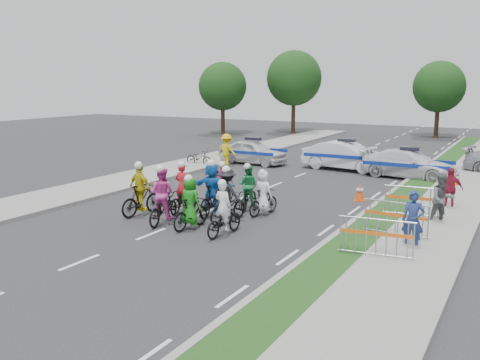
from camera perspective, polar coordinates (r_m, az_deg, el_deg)
The scene contains 31 objects.
ground at distance 16.83m, azimuth -9.44°, elevation -5.72°, with size 90.00×90.00×0.00m, color #28282B.
curb_right at distance 18.90m, azimuth 12.67°, elevation -3.84°, with size 0.20×60.00×0.12m, color gray.
grass_strip at distance 18.72m, azimuth 14.73°, elevation -4.08°, with size 1.20×60.00×0.11m, color #144015.
sidewalk_right at distance 18.39m, azimuth 20.18°, elevation -4.62°, with size 2.40×60.00×0.13m, color gray.
sidewalk_left at distance 24.64m, azimuth -14.16°, elevation -0.55°, with size 3.00×60.00×0.13m, color gray.
rider_0 at distance 16.35m, azimuth -1.75°, elevation -3.93°, with size 0.73×1.77×1.76m.
rider_1 at distance 17.07m, azimuth -5.32°, elevation -2.96°, with size 0.79×1.73×1.78m.
rider_2 at distance 17.82m, azimuth -8.27°, elevation -2.32°, with size 1.03×2.05×2.00m.
rider_3 at distance 19.01m, azimuth -10.52°, elevation -1.56°, with size 1.02×1.90×1.94m.
rider_4 at distance 17.82m, azimuth -1.35°, elevation -2.19°, with size 1.13×1.95×1.93m.
rider_5 at distance 18.62m, azimuth -2.95°, elevation -1.34°, with size 1.63×1.95×2.02m.
rider_6 at distance 19.32m, azimuth -6.08°, elevation -1.62°, with size 0.78×1.88×1.87m.
rider_7 at distance 18.76m, azimuth 2.48°, elevation -1.84°, with size 0.77×1.63×1.66m.
rider_8 at distance 19.62m, azimuth 0.88°, elevation -1.29°, with size 0.88×1.77×1.73m.
rider_9 at distance 20.36m, azimuth -1.80°, elevation -0.84°, with size 0.86×1.62×1.68m.
police_car_0 at distance 30.47m, azimuth 1.41°, elevation 3.01°, with size 1.61×3.99×1.36m, color silver.
police_car_1 at distance 28.85m, azimuth 11.23°, elevation 2.54°, with size 1.60×4.58×1.51m, color silver.
police_car_2 at distance 27.26m, azimuth 17.60°, elevation 1.62°, with size 1.90×4.67×1.35m, color silver.
spectator_0 at distance 15.66m, azimuth 17.97°, elevation -4.13°, with size 0.61×0.40×1.68m, color navy.
spectator_1 at distance 18.68m, azimuth 20.78°, elevation -1.93°, with size 0.83×0.65×1.71m, color #545558.
spectator_2 at distance 20.92m, azimuth 21.45°, elevation -0.88°, with size 0.93×0.39×1.58m, color maroon.
marshal_hiviz at distance 29.61m, azimuth -1.44°, elevation 3.22°, with size 1.16×0.67×1.79m, color yellow.
barrier_0 at distance 14.60m, azimuth 14.31°, elevation -6.14°, with size 2.00×0.50×1.12m, color #A5A8AD, non-canonical shape.
barrier_1 at distance 16.70m, azimuth 16.27°, elevation -4.14°, with size 2.00×0.50×1.12m, color #A5A8AD, non-canonical shape.
barrier_2 at distance 19.25m, azimuth 18.03°, elevation -2.31°, with size 2.00×0.50×1.12m, color #A5A8AD, non-canonical shape.
cone_0 at distance 21.60m, azimuth 12.65°, elevation -1.28°, with size 0.40×0.40×0.70m.
cone_1 at distance 25.47m, azimuth 21.95°, elevation -0.02°, with size 0.40×0.40×0.70m.
parked_bike at distance 30.00m, azimuth -4.39°, elevation 2.37°, with size 0.56×1.60×0.84m, color black.
tree_0 at distance 47.24m, azimuth -1.86°, elevation 9.94°, with size 4.20×4.20×6.30m.
tree_3 at distance 48.54m, azimuth 5.77°, elevation 10.74°, with size 4.90×4.90×7.35m.
tree_4 at distance 47.17m, azimuth 20.46°, elevation 9.30°, with size 4.20×4.20×6.30m.
Camera 1 is at (10.09, -12.63, 4.67)m, focal length 40.00 mm.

